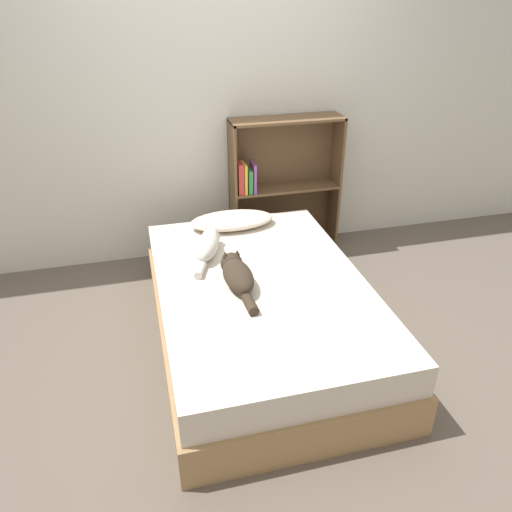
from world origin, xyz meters
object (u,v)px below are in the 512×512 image
at_px(cat_dark, 237,274).
at_px(bed, 262,312).
at_px(bookshelf, 280,184).
at_px(pillow, 232,220).
at_px(cat_light, 208,245).

bearing_deg(cat_dark, bed, -97.70).
height_order(bed, cat_dark, cat_dark).
bearing_deg(bookshelf, pillow, -140.00).
relative_size(cat_light, cat_dark, 0.91).
distance_m(pillow, bookshelf, 0.66).
height_order(pillow, cat_light, cat_light).
distance_m(cat_dark, bookshelf, 1.38).
distance_m(bed, bookshelf, 1.38).
height_order(cat_dark, bookshelf, bookshelf).
relative_size(cat_light, bookshelf, 0.45).
bearing_deg(bed, cat_light, 121.57).
relative_size(bed, cat_light, 3.90).
height_order(pillow, bookshelf, bookshelf).
bearing_deg(cat_light, bookshelf, -23.16).
relative_size(bed, pillow, 3.15).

